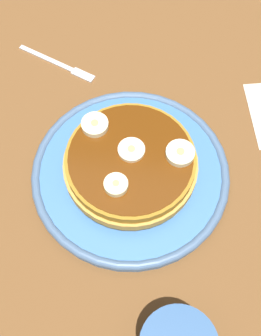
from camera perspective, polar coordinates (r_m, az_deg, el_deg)
name	(u,v)px	position (r cm, az deg, el deg)	size (l,w,h in cm)	color
ground_plane	(130,182)	(60.29, 0.00, -1.84)	(140.00, 140.00, 3.00)	brown
plate	(130,174)	(57.97, 0.00, -0.75)	(25.39, 25.39, 2.00)	#3F72B2
pancake_stack	(132,164)	(55.71, 0.19, 0.45)	(16.99, 16.65, 3.95)	tan
banana_slice_0	(134,150)	(54.18, 0.46, 2.24)	(3.29, 3.29, 0.75)	#F9E8BA
banana_slice_1	(180,153)	(54.13, 6.28, 1.85)	(3.48, 3.48, 1.04)	#EDF0C2
banana_slice_2	(116,185)	(51.92, -1.85, -2.16)	(2.84, 2.84, 1.08)	#F4F1B6
banana_slice_3	(95,125)	(56.03, -4.52, 5.44)	(3.36, 3.36, 1.06)	#F6F1BE
fork	(61,64)	(69.78, -8.81, 12.82)	(5.78, 12.42, 0.50)	silver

